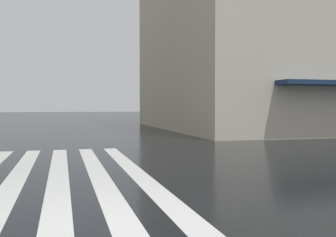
{
  "coord_description": "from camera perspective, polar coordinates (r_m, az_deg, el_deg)",
  "views": [
    {
      "loc": [
        -5.78,
        0.84,
        1.79
      ],
      "look_at": [
        7.73,
        -2.83,
        1.33
      ],
      "focal_mm": 41.66,
      "sensor_mm": 36.0,
      "label": 1
    }
  ],
  "objects": [
    {
      "name": "ground_plane",
      "position": [
        6.11,
        -6.84,
        -15.17
      ],
      "size": [
        220.0,
        220.0,
        0.0
      ],
      "primitive_type": "plane",
      "color": "black"
    },
    {
      "name": "zebra_crossing",
      "position": [
        9.95,
        -15.75,
        -8.54
      ],
      "size": [
        13.0,
        4.5,
        0.01
      ],
      "color": "silver",
      "rests_on": "ground_plane"
    }
  ]
}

